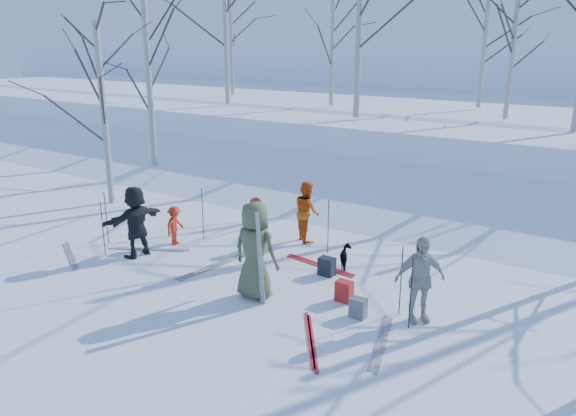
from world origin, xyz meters
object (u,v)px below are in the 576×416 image
Objects in this scene: skier_red_seated at (175,225)px; skier_grey_west at (136,221)px; backpack_grey at (358,308)px; backpack_dark at (327,266)px; skier_olive_center at (255,250)px; dog at (346,257)px; skier_red_north at (256,231)px; skier_redor_behind at (307,211)px; backpack_red at (344,291)px; skier_cream_east at (420,279)px.

skier_grey_west is at bearing 158.95° from skier_red_seated.
backpack_grey is 0.95× the size of backpack_dark.
dog is (0.80, 2.29, -0.73)m from skier_olive_center.
skier_red_north is at bearing 120.85° from skier_grey_west.
skier_redor_behind is (-0.91, 3.37, -0.21)m from skier_olive_center.
skier_red_seated is at bearing -174.09° from backpack_dark.
skier_grey_west is 4.24× the size of backpack_dark.
skier_red_north reaches higher than skier_redor_behind.
skier_red_north is 2.46m from skier_red_seated.
backpack_grey is (3.00, -3.02, -0.58)m from skier_redor_behind.
skier_red_seated reaches higher than backpack_red.
skier_cream_east is at bearing -167.44° from skier_olive_center.
backpack_grey is (5.75, 0.11, -0.66)m from skier_grey_west.
skier_cream_east is at bearing 101.99° from skier_grey_west.
backpack_grey is at bearing 91.98° from dog.
skier_olive_center is at bearing 145.47° from skier_redor_behind.
skier_olive_center reaches higher than backpack_grey.
skier_red_seated is 0.61× the size of skier_cream_east.
skier_red_north is 0.98× the size of skier_cream_east.
skier_red_north is 1.61× the size of skier_red_seated.
skier_redor_behind reaches higher than backpack_red.
dog is 0.59m from backpack_dark.
skier_redor_behind is 4.68m from skier_cream_east.
skier_red_seated is at bearing 170.38° from backpack_grey.
skier_olive_center is 2.26m from backpack_grey.
skier_olive_center is at bearing 93.08° from skier_grey_west.
skier_cream_east reaches higher than skier_red_seated.
skier_red_seated is 2.59× the size of backpack_grey.
backpack_red reaches higher than backpack_dark.
dog is (-2.23, 1.44, -0.55)m from skier_cream_east.
skier_redor_behind is 4.17m from skier_grey_west.
skier_redor_behind is (0.13, 1.96, -0.02)m from skier_red_north.
skier_cream_east is 3.85× the size of backpack_red.
backpack_dark is at bearing -113.30° from skier_olive_center.
backpack_red is at bearing -155.90° from skier_olive_center.
skier_olive_center reaches higher than backpack_dark.
skier_grey_west reaches higher than backpack_red.
skier_redor_behind is at bearing 134.78° from backpack_grey.
backpack_red is at bearing 102.92° from skier_grey_west.
skier_redor_behind reaches higher than skier_red_seated.
skier_red_seated is 1.62× the size of dog.
skier_grey_west is at bearing -173.87° from backpack_red.
backpack_grey is at bearing -43.29° from backpack_dark.
dog is at bearing 116.91° from backpack_red.
skier_redor_behind reaches higher than dog.
skier_red_north is at bearing -98.58° from skier_red_seated.
backpack_dark is (4.11, 0.43, -0.29)m from skier_red_seated.
skier_olive_center reaches higher than skier_red_seated.
skier_red_seated is (-2.44, -0.11, -0.30)m from skier_red_north.
skier_olive_center is at bearing 112.22° from skier_red_north.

